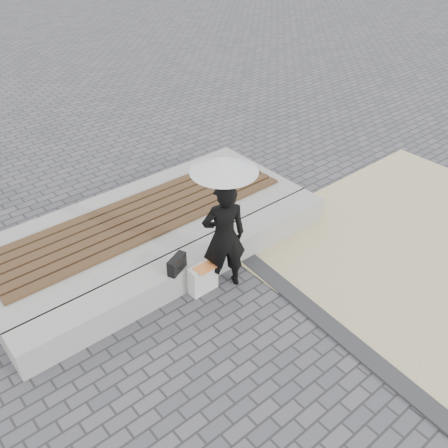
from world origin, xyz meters
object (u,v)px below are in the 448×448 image
Objects in this scene: woman at (224,237)px; parasol at (224,164)px; canvas_tote at (203,278)px; handbag at (177,264)px; seating_ledge at (191,266)px.

woman is 1.51× the size of parasol.
woman reaches higher than canvas_tote.
canvas_tote is at bearing -51.33° from handbag.
canvas_tote is at bearing -96.59° from seating_ledge.
seating_ledge is at bearing 124.71° from parasol.
seating_ledge is at bearing 82.62° from canvas_tote.
woman reaches higher than seating_ledge.
woman is (0.27, -0.39, 0.60)m from seating_ledge.
canvas_tote is (-0.04, -0.32, 0.01)m from seating_ledge.
parasol reaches higher than handbag.
seating_ledge is 0.77m from woman.
handbag is 0.45m from canvas_tote.
woman is at bearing -55.29° from seating_ledge.
parasol is 1.50m from handbag.
seating_ledge is 1.73m from parasol.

